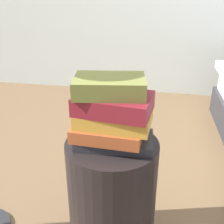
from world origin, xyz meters
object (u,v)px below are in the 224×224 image
Objects in this scene: book_rust at (109,131)px; book_maroon at (114,104)px; book_ochre at (114,118)px; book_olive at (110,86)px; book_charcoal at (115,140)px; side_table at (112,197)px.

book_maroon is (0.02, 0.00, 0.11)m from book_rust.
book_ochre is 0.06m from book_maroon.
book_maroon is 1.08× the size of book_olive.
book_ochre reaches higher than book_charcoal.
side_table is 1.85× the size of book_charcoal.
book_charcoal is at bearing 7.47° from book_maroon.
book_rust is at bearing -149.99° from book_ochre.
book_olive reaches higher than side_table.
book_ochre is at bearing 29.63° from book_rust.
side_table is 1.99× the size of book_maroon.
book_olive is at bearing 157.79° from book_maroon.
book_olive is at bearing 152.48° from book_charcoal.
book_rust is at bearing -134.53° from side_table.
book_maroon reaches higher than book_rust.
book_maroon is at bearing -38.45° from side_table.
side_table is 2.08× the size of book_rust.
book_rust is at bearing -107.27° from book_olive.
book_rust is 0.05m from book_ochre.
book_maroon reaches higher than side_table.
book_olive is (-0.02, 0.00, 0.12)m from book_ochre.
book_olive is at bearing 161.54° from side_table.
book_rust is 0.95× the size of book_ochre.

